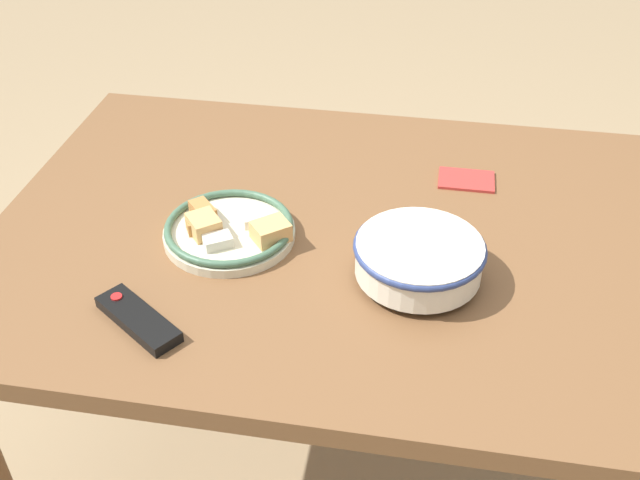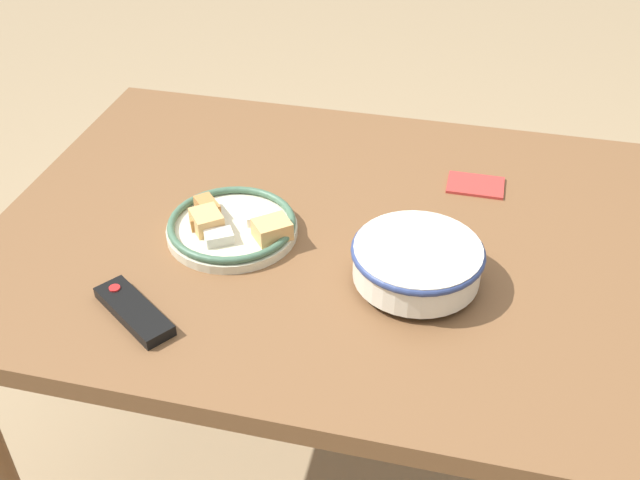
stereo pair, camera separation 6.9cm
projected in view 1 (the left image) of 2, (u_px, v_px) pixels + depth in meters
ground_plane at (345, 477)px, 1.90m from camera, size 8.00×8.00×0.00m
dining_table at (352, 264)px, 1.48m from camera, size 1.38×0.96×0.78m
noodle_bowl at (419, 258)px, 1.29m from camera, size 0.23×0.23×0.08m
food_plate at (229, 230)px, 1.40m from camera, size 0.25×0.25×0.05m
tv_remote at (138, 319)px, 1.22m from camera, size 0.17×0.14×0.02m
folded_napkin at (466, 180)px, 1.57m from camera, size 0.12×0.08×0.01m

